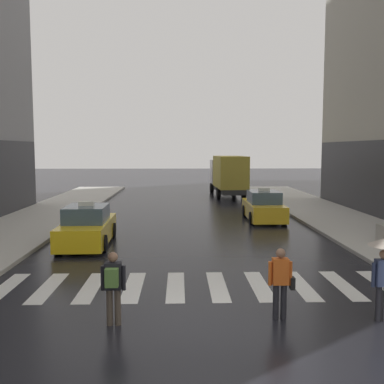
% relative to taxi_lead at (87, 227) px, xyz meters
% --- Properties ---
extents(ground_plane, '(160.00, 160.00, 0.00)m').
position_rel_taxi_lead_xyz_m(ground_plane, '(4.25, -8.60, -0.72)').
color(ground_plane, black).
extents(crosswalk_markings, '(11.30, 2.80, 0.01)m').
position_rel_taxi_lead_xyz_m(crosswalk_markings, '(4.25, -5.60, -0.72)').
color(crosswalk_markings, silver).
rests_on(crosswalk_markings, ground).
extents(taxi_lead, '(2.01, 4.58, 1.80)m').
position_rel_taxi_lead_xyz_m(taxi_lead, '(0.00, 0.00, 0.00)').
color(taxi_lead, yellow).
rests_on(taxi_lead, ground).
extents(taxi_second, '(1.98, 4.56, 1.80)m').
position_rel_taxi_lead_xyz_m(taxi_second, '(8.39, 6.01, 0.00)').
color(taxi_second, gold).
rests_on(taxi_second, ground).
extents(box_truck, '(2.54, 7.62, 3.35)m').
position_rel_taxi_lead_xyz_m(box_truck, '(7.78, 18.13, 1.13)').
color(box_truck, '#2D2D2D').
rests_on(box_truck, ground).
extents(pedestrian_with_backpack, '(0.55, 0.43, 1.65)m').
position_rel_taxi_lead_xyz_m(pedestrian_with_backpack, '(2.30, -8.35, 0.25)').
color(pedestrian_with_backpack, '#473D33').
rests_on(pedestrian_with_backpack, ground).
extents(pedestrian_with_handbag, '(0.60, 0.24, 1.65)m').
position_rel_taxi_lead_xyz_m(pedestrian_with_handbag, '(6.08, -8.07, 0.21)').
color(pedestrian_with_handbag, black).
rests_on(pedestrian_with_handbag, ground).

